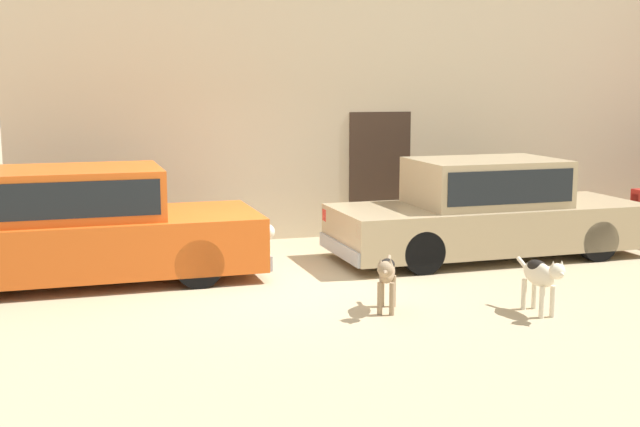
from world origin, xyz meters
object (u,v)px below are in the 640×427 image
object	(u,v)px
parked_sedan_nearest	(82,226)
stray_dog_tan	(541,275)
stray_dog_spotted	(387,273)
parked_sedan_second	(487,209)

from	to	relation	value
parked_sedan_nearest	stray_dog_tan	world-z (taller)	parked_sedan_nearest
stray_dog_spotted	stray_dog_tan	bearing A→B (deg)	94.42
parked_sedan_nearest	parked_sedan_second	xyz separation A→B (m)	(5.83, -0.07, -0.01)
parked_sedan_nearest	stray_dog_tan	size ratio (longest dim) A/B	4.99
parked_sedan_nearest	stray_dog_spotted	distance (m)	4.18
stray_dog_spotted	parked_sedan_second	bearing A→B (deg)	158.05
parked_sedan_nearest	stray_dog_spotted	size ratio (longest dim) A/B	5.28
stray_dog_spotted	stray_dog_tan	xyz separation A→B (m)	(1.64, -0.57, -0.00)
parked_sedan_nearest	stray_dog_tan	bearing A→B (deg)	-33.22
parked_sedan_nearest	stray_dog_spotted	world-z (taller)	parked_sedan_nearest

